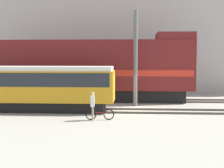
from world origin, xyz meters
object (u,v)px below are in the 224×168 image
object	(u,v)px
streetcar	(37,85)
utility_pole_center	(135,59)
bicycle	(100,114)
person	(93,103)
freight_locomotive	(88,69)

from	to	relation	value
streetcar	utility_pole_center	distance (m)	7.51
bicycle	person	xyz separation A→B (m)	(-0.41, -0.18, 0.68)
streetcar	person	world-z (taller)	streetcar
person	utility_pole_center	size ratio (longest dim) A/B	0.23
freight_locomotive	utility_pole_center	bearing A→B (deg)	-33.78
bicycle	person	distance (m)	0.82
bicycle	freight_locomotive	bearing A→B (deg)	102.82
freight_locomotive	bicycle	size ratio (longest dim) A/B	10.62
bicycle	utility_pole_center	xyz separation A→B (m)	(2.13, 5.58, 3.26)
person	bicycle	bearing A→B (deg)	24.09
freight_locomotive	utility_pole_center	xyz separation A→B (m)	(4.01, -2.68, 0.91)
freight_locomotive	streetcar	distance (m)	6.10
streetcar	bicycle	size ratio (longest dim) A/B	6.32
freight_locomotive	person	xyz separation A→B (m)	(1.47, -8.44, -1.67)
streetcar	freight_locomotive	bearing A→B (deg)	62.75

